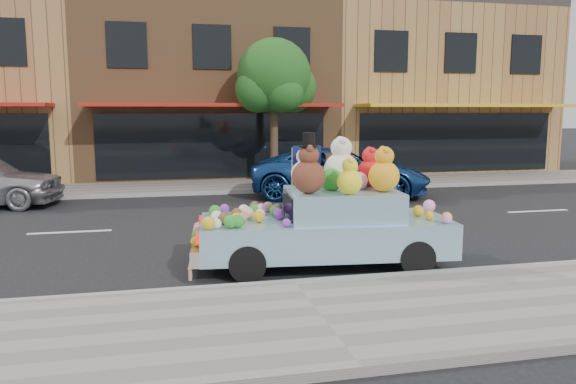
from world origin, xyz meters
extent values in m
plane|color=black|center=(0.00, 0.00, 0.00)|extent=(120.00, 120.00, 0.00)
cube|color=gray|center=(0.00, -6.50, 0.06)|extent=(60.00, 3.00, 0.12)
cube|color=gray|center=(0.00, 6.50, 0.06)|extent=(60.00, 3.00, 0.12)
cube|color=gray|center=(0.00, -5.00, 0.07)|extent=(60.00, 0.12, 0.13)
cube|color=gray|center=(0.00, 5.00, 0.07)|extent=(60.00, 0.12, 0.13)
cube|color=black|center=(-7.00, 7.98, 5.00)|extent=(1.40, 0.06, 1.60)
cube|color=brown|center=(0.00, 12.00, 3.50)|extent=(10.00, 8.00, 7.00)
cube|color=#332D2B|center=(0.00, 12.00, 7.15)|extent=(10.00, 8.00, 0.30)
cube|color=black|center=(0.00, 7.98, 1.40)|extent=(8.50, 0.06, 2.40)
cube|color=#AB190F|center=(0.00, 7.10, 2.90)|extent=(9.00, 1.80, 0.12)
cube|color=black|center=(-3.00, 7.98, 5.00)|extent=(1.40, 0.06, 1.60)
cube|color=black|center=(0.00, 7.98, 5.00)|extent=(1.40, 0.06, 1.60)
cube|color=black|center=(3.00, 7.98, 5.00)|extent=(1.40, 0.06, 1.60)
cube|color=olive|center=(10.00, 12.00, 3.50)|extent=(10.00, 8.00, 7.00)
cube|color=#332D2B|center=(10.00, 12.00, 7.15)|extent=(10.00, 8.00, 0.30)
cube|color=black|center=(10.00, 7.98, 1.40)|extent=(8.50, 0.06, 2.40)
cube|color=gold|center=(10.00, 7.10, 2.90)|extent=(9.00, 1.80, 0.12)
cube|color=black|center=(7.00, 7.98, 5.00)|extent=(1.40, 0.06, 1.60)
cube|color=black|center=(10.00, 7.98, 5.00)|extent=(1.40, 0.06, 1.60)
cube|color=black|center=(13.00, 7.98, 5.00)|extent=(1.40, 0.06, 1.60)
cylinder|color=#38281C|center=(2.00, 6.50, 1.60)|extent=(0.28, 0.28, 3.20)
sphere|color=#154A15|center=(2.00, 6.50, 3.92)|extent=(2.60, 2.60, 2.60)
sphere|color=#154A15|center=(2.70, 6.80, 3.52)|extent=(1.80, 1.80, 1.80)
sphere|color=#154A15|center=(1.40, 6.30, 3.42)|extent=(1.60, 1.60, 1.60)
sphere|color=#154A15|center=(2.20, 5.90, 3.32)|extent=(1.40, 1.40, 1.40)
sphere|color=#154A15|center=(1.70, 7.10, 3.62)|extent=(1.60, 1.60, 1.60)
imported|color=navy|center=(3.55, 3.65, 0.77)|extent=(6.06, 4.08, 1.54)
cylinder|color=black|center=(2.13, -4.81, 0.30)|extent=(0.62, 0.26, 0.60)
cylinder|color=black|center=(2.29, -3.25, 0.30)|extent=(0.62, 0.26, 0.60)
cylinder|color=black|center=(-0.65, -4.52, 0.30)|extent=(0.62, 0.26, 0.60)
cylinder|color=black|center=(-0.49, -2.97, 0.30)|extent=(0.62, 0.26, 0.60)
cube|color=#8DBDD2|center=(0.82, -3.89, 0.55)|extent=(4.45, 2.13, 0.60)
cube|color=#8DBDD2|center=(1.12, -3.92, 1.10)|extent=(2.04, 1.69, 0.50)
cube|color=silver|center=(-1.39, -3.66, 0.40)|extent=(0.34, 1.79, 0.26)
cube|color=red|center=(-1.41, -4.34, 0.72)|extent=(0.09, 0.28, 0.16)
cube|color=red|center=(-1.27, -2.99, 0.72)|extent=(0.09, 0.28, 0.16)
cube|color=black|center=(0.17, -3.82, 1.10)|extent=(0.17, 1.30, 0.40)
sphere|color=#562718|center=(0.43, -4.20, 1.63)|extent=(0.56, 0.56, 0.56)
sphere|color=#562718|center=(0.43, -4.20, 1.99)|extent=(0.35, 0.35, 0.35)
sphere|color=#562718|center=(0.43, -4.32, 2.10)|extent=(0.13, 0.13, 0.13)
sphere|color=#562718|center=(0.43, -4.08, 2.10)|extent=(0.13, 0.13, 0.13)
cylinder|color=black|center=(0.43, -4.20, 2.14)|extent=(0.33, 0.33, 0.02)
cylinder|color=black|center=(0.43, -4.20, 2.25)|extent=(0.21, 0.21, 0.22)
sphere|color=#F6ECC4|center=(1.20, -3.57, 1.66)|extent=(0.62, 0.62, 0.62)
sphere|color=#F6ECC4|center=(1.20, -3.57, 2.06)|extent=(0.39, 0.39, 0.39)
sphere|color=#F6ECC4|center=(1.20, -3.71, 2.19)|extent=(0.15, 0.15, 0.15)
sphere|color=#F6ECC4|center=(1.20, -3.44, 2.19)|extent=(0.15, 0.15, 0.15)
sphere|color=orange|center=(1.73, -4.28, 1.61)|extent=(0.53, 0.53, 0.53)
sphere|color=orange|center=(1.73, -4.28, 1.95)|extent=(0.33, 0.33, 0.33)
sphere|color=orange|center=(1.73, -4.40, 2.06)|extent=(0.12, 0.12, 0.12)
sphere|color=orange|center=(1.73, -4.17, 2.06)|extent=(0.12, 0.12, 0.12)
sphere|color=red|center=(1.75, -3.58, 1.59)|extent=(0.49, 0.49, 0.49)
sphere|color=red|center=(1.75, -3.58, 1.91)|extent=(0.30, 0.30, 0.30)
sphere|color=red|center=(1.75, -3.69, 2.01)|extent=(0.12, 0.12, 0.12)
sphere|color=red|center=(1.75, -3.47, 2.01)|extent=(0.12, 0.12, 0.12)
sphere|color=white|center=(0.57, -3.41, 1.59)|extent=(0.48, 0.48, 0.48)
sphere|color=white|center=(0.57, -3.41, 1.90)|extent=(0.30, 0.30, 0.30)
sphere|color=white|center=(0.57, -3.51, 2.00)|extent=(0.11, 0.11, 0.11)
sphere|color=white|center=(0.57, -3.30, 2.00)|extent=(0.11, 0.11, 0.11)
sphere|color=yellow|center=(1.06, -4.46, 1.56)|extent=(0.42, 0.42, 0.42)
sphere|color=yellow|center=(1.06, -4.46, 1.83)|extent=(0.26, 0.26, 0.26)
sphere|color=yellow|center=(1.06, -4.56, 1.91)|extent=(0.10, 0.10, 0.10)
sphere|color=yellow|center=(1.06, -4.37, 1.91)|extent=(0.10, 0.10, 0.10)
sphere|color=#257F22|center=(0.92, -3.90, 1.53)|extent=(0.40, 0.40, 0.40)
sphere|color=pink|center=(1.42, -3.90, 1.50)|extent=(0.32, 0.32, 0.32)
sphere|color=#257F22|center=(-0.90, -4.34, 0.96)|extent=(0.21, 0.21, 0.21)
sphere|color=pink|center=(-0.95, -3.76, 0.92)|extent=(0.14, 0.14, 0.14)
sphere|color=#F7F1C4|center=(-0.53, -3.34, 0.95)|extent=(0.20, 0.20, 0.20)
sphere|color=#8C704D|center=(-0.65, -3.94, 0.94)|extent=(0.18, 0.18, 0.18)
sphere|color=#257F22|center=(-0.77, -4.33, 0.96)|extent=(0.22, 0.22, 0.22)
sphere|color=orange|center=(-0.37, -3.97, 0.95)|extent=(0.20, 0.20, 0.20)
sphere|color=#257F22|center=(-0.32, -3.27, 0.95)|extent=(0.19, 0.19, 0.19)
sphere|color=silver|center=(-1.12, -4.32, 0.93)|extent=(0.16, 0.16, 0.16)
sphere|color=brown|center=(-0.27, -3.00, 0.95)|extent=(0.20, 0.20, 0.20)
sphere|color=#257F22|center=(-1.05, -3.35, 0.96)|extent=(0.22, 0.22, 0.22)
sphere|color=brown|center=(-0.95, -4.03, 0.95)|extent=(0.20, 0.20, 0.20)
sphere|color=gold|center=(-1.24, -4.37, 0.96)|extent=(0.22, 0.22, 0.22)
sphere|color=#8C704D|center=(-0.03, -3.02, 0.94)|extent=(0.19, 0.19, 0.19)
sphere|color=#722D89|center=(0.12, -3.16, 0.94)|extent=(0.17, 0.17, 0.17)
sphere|color=#722D89|center=(0.03, -3.81, 0.94)|extent=(0.18, 0.18, 0.18)
sphere|color=#257F22|center=(0.01, -3.53, 0.95)|extent=(0.20, 0.20, 0.20)
sphere|color=#F7F1C4|center=(-0.31, -3.73, 0.94)|extent=(0.18, 0.18, 0.18)
sphere|color=#722D89|center=(-0.84, -3.03, 0.94)|extent=(0.18, 0.18, 0.18)
sphere|color=pink|center=(-0.20, -3.28, 0.95)|extent=(0.21, 0.21, 0.21)
sphere|color=#722D89|center=(0.00, -4.45, 0.92)|extent=(0.14, 0.14, 0.14)
sphere|color=orange|center=(-0.76, -4.07, 0.95)|extent=(0.20, 0.20, 0.20)
sphere|color=brown|center=(-0.69, -3.57, 0.94)|extent=(0.19, 0.19, 0.19)
sphere|color=silver|center=(-1.07, -3.86, 0.95)|extent=(0.21, 0.21, 0.21)
sphere|color=#722D89|center=(0.03, -3.63, 0.94)|extent=(0.18, 0.18, 0.18)
sphere|color=#D8A88C|center=(-0.52, -3.70, 0.97)|extent=(0.22, 0.22, 0.22)
sphere|color=#257F22|center=(-1.40, -3.73, 0.62)|extent=(0.17, 0.17, 0.17)
sphere|color=brown|center=(-1.44, -4.11, 0.59)|extent=(0.13, 0.13, 0.13)
sphere|color=#8C704D|center=(-1.36, -3.33, 0.61)|extent=(0.17, 0.17, 0.17)
sphere|color=brown|center=(-1.35, -3.30, 0.60)|extent=(0.14, 0.14, 0.14)
sphere|color=#F7F1C4|center=(-1.35, -3.23, 0.61)|extent=(0.16, 0.16, 0.16)
sphere|color=pink|center=(-1.32, -2.96, 0.61)|extent=(0.17, 0.17, 0.17)
sphere|color=orange|center=(-1.44, -4.11, 0.61)|extent=(0.17, 0.17, 0.17)
sphere|color=#257F22|center=(-1.44, -4.11, 0.61)|extent=(0.15, 0.15, 0.15)
sphere|color=orange|center=(2.50, -4.04, 0.95)|extent=(0.20, 0.20, 0.20)
sphere|color=gold|center=(2.17, -3.81, 0.98)|extent=(0.26, 0.26, 0.26)
sphere|color=gold|center=(2.69, -4.72, 0.94)|extent=(0.19, 0.19, 0.19)
sphere|color=pink|center=(2.89, -3.69, 0.96)|extent=(0.23, 0.23, 0.23)
sphere|color=pink|center=(2.67, -4.76, 0.94)|extent=(0.17, 0.17, 0.17)
sphere|color=gold|center=(2.52, -4.42, 0.93)|extent=(0.16, 0.16, 0.16)
cylinder|color=#997A54|center=(-1.56, -4.50, 0.17)|extent=(0.06, 0.06, 0.17)
sphere|color=#997A54|center=(-1.56, -4.50, 0.26)|extent=(0.07, 0.07, 0.07)
cylinder|color=#997A54|center=(-1.55, -4.40, 0.17)|extent=(0.06, 0.06, 0.17)
sphere|color=#997A54|center=(-1.55, -4.40, 0.26)|extent=(0.07, 0.07, 0.07)
cylinder|color=#997A54|center=(-1.54, -4.30, 0.17)|extent=(0.06, 0.06, 0.17)
sphere|color=#997A54|center=(-1.54, -4.30, 0.26)|extent=(0.07, 0.07, 0.07)
cylinder|color=#997A54|center=(-1.53, -4.20, 0.17)|extent=(0.06, 0.06, 0.17)
sphere|color=#997A54|center=(-1.53, -4.20, 0.26)|extent=(0.07, 0.07, 0.07)
cylinder|color=#997A54|center=(-1.52, -4.10, 0.17)|extent=(0.06, 0.06, 0.17)
sphere|color=#997A54|center=(-1.52, -4.10, 0.26)|extent=(0.07, 0.07, 0.07)
cylinder|color=#997A54|center=(-1.51, -4.00, 0.17)|extent=(0.06, 0.06, 0.17)
sphere|color=#997A54|center=(-1.51, -4.00, 0.26)|extent=(0.07, 0.07, 0.07)
cylinder|color=#997A54|center=(-1.50, -3.90, 0.17)|extent=(0.06, 0.06, 0.17)
sphere|color=#997A54|center=(-1.50, -3.90, 0.26)|extent=(0.07, 0.07, 0.07)
cylinder|color=#997A54|center=(-1.49, -3.80, 0.17)|extent=(0.06, 0.06, 0.17)
sphere|color=#997A54|center=(-1.49, -3.80, 0.26)|extent=(0.07, 0.07, 0.07)
cylinder|color=#997A54|center=(-1.48, -3.70, 0.17)|extent=(0.06, 0.06, 0.17)
sphere|color=#997A54|center=(-1.48, -3.70, 0.26)|extent=(0.07, 0.07, 0.07)
cylinder|color=#997A54|center=(-1.46, -3.60, 0.17)|extent=(0.06, 0.06, 0.17)
sphere|color=#997A54|center=(-1.46, -3.60, 0.26)|extent=(0.07, 0.07, 0.07)
cylinder|color=#997A54|center=(-1.45, -3.50, 0.17)|extent=(0.06, 0.06, 0.17)
sphere|color=#997A54|center=(-1.45, -3.50, 0.26)|extent=(0.07, 0.07, 0.07)
cylinder|color=#997A54|center=(-1.44, -3.40, 0.17)|extent=(0.06, 0.06, 0.17)
sphere|color=#997A54|center=(-1.44, -3.40, 0.26)|extent=(0.07, 0.07, 0.07)
cylinder|color=#997A54|center=(-1.43, -3.30, 0.17)|extent=(0.06, 0.06, 0.17)
sphere|color=#997A54|center=(-1.43, -3.30, 0.26)|extent=(0.07, 0.07, 0.07)
cylinder|color=#997A54|center=(-1.42, -3.20, 0.17)|extent=(0.06, 0.06, 0.17)
sphere|color=#997A54|center=(-1.42, -3.20, 0.26)|extent=(0.07, 0.07, 0.07)
cylinder|color=#997A54|center=(-1.41, -3.10, 0.17)|extent=(0.06, 0.06, 0.17)
sphere|color=#997A54|center=(-1.41, -3.10, 0.26)|extent=(0.07, 0.07, 0.07)
cylinder|color=#997A54|center=(-1.40, -3.00, 0.17)|extent=(0.06, 0.06, 0.17)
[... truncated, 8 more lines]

